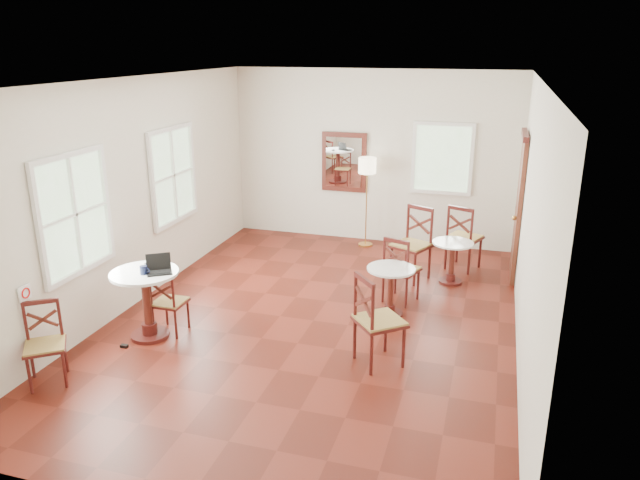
# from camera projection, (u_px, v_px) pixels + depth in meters

# --- Properties ---
(ground) EXTENTS (7.00, 7.00, 0.00)m
(ground) POSITION_uv_depth(u_px,v_px,m) (313.00, 321.00, 7.72)
(ground) COLOR #59190F
(ground) RESTS_ON ground
(room_shell) EXTENTS (5.02, 7.02, 3.01)m
(room_shell) POSITION_uv_depth(u_px,v_px,m) (315.00, 172.00, 7.40)
(room_shell) COLOR silver
(room_shell) RESTS_ON ground
(cafe_table_near) EXTENTS (0.80, 0.80, 0.85)m
(cafe_table_near) POSITION_uv_depth(u_px,v_px,m) (146.00, 297.00, 7.14)
(cafe_table_near) COLOR #491612
(cafe_table_near) RESTS_ON ground
(cafe_table_mid) EXTENTS (0.62, 0.62, 0.66)m
(cafe_table_mid) POSITION_uv_depth(u_px,v_px,m) (390.00, 286.00, 7.76)
(cafe_table_mid) COLOR #491612
(cafe_table_mid) RESTS_ON ground
(cafe_table_back) EXTENTS (0.60, 0.60, 0.63)m
(cafe_table_back) POSITION_uv_depth(u_px,v_px,m) (452.00, 258.00, 8.83)
(cafe_table_back) COLOR #491612
(cafe_table_back) RESTS_ON ground
(chair_near_a) EXTENTS (0.38, 0.38, 0.81)m
(chair_near_a) POSITION_uv_depth(u_px,v_px,m) (169.00, 302.00, 7.29)
(chair_near_a) COLOR #491612
(chair_near_a) RESTS_ON ground
(chair_near_b) EXTENTS (0.57, 0.57, 0.88)m
(chair_near_b) POSITION_uv_depth(u_px,v_px,m) (45.00, 344.00, 6.21)
(chair_near_b) COLOR #491612
(chair_near_b) RESTS_ON ground
(chair_mid_a) EXTENTS (0.55, 0.55, 0.94)m
(chair_mid_a) POSITION_uv_depth(u_px,v_px,m) (400.00, 269.00, 8.16)
(chair_mid_a) COLOR #491612
(chair_mid_a) RESTS_ON ground
(chair_mid_b) EXTENTS (0.68, 0.68, 1.05)m
(chair_mid_b) POSITION_uv_depth(u_px,v_px,m) (377.00, 320.00, 6.54)
(chair_mid_b) COLOR #491612
(chair_mid_b) RESTS_ON ground
(chair_back_a) EXTENTS (0.63, 0.63, 1.04)m
(chair_back_a) POSITION_uv_depth(u_px,v_px,m) (463.00, 237.00, 9.34)
(chair_back_a) COLOR #491612
(chair_back_a) RESTS_ON ground
(chair_back_b) EXTENTS (0.67, 0.67, 1.10)m
(chair_back_b) POSITION_uv_depth(u_px,v_px,m) (412.00, 244.00, 8.95)
(chair_back_b) COLOR #491612
(chair_back_b) RESTS_ON ground
(floor_lamp) EXTENTS (0.30, 0.30, 1.56)m
(floor_lamp) POSITION_uv_depth(u_px,v_px,m) (367.00, 172.00, 10.18)
(floor_lamp) COLOR #BF8C3F
(floor_lamp) RESTS_ON ground
(laptop) EXTENTS (0.37, 0.35, 0.20)m
(laptop) POSITION_uv_depth(u_px,v_px,m) (159.00, 268.00, 7.03)
(laptop) COLOR black
(laptop) RESTS_ON cafe_table_near
(mouse) EXTENTS (0.11, 0.09, 0.04)m
(mouse) POSITION_uv_depth(u_px,v_px,m) (148.00, 264.00, 7.24)
(mouse) COLOR black
(mouse) RESTS_ON cafe_table_near
(navy_mug) EXTENTS (0.13, 0.08, 0.10)m
(navy_mug) POSITION_uv_depth(u_px,v_px,m) (144.00, 270.00, 6.95)
(navy_mug) COLOR black
(navy_mug) RESTS_ON cafe_table_near
(water_glass) EXTENTS (0.07, 0.07, 0.11)m
(water_glass) POSITION_uv_depth(u_px,v_px,m) (144.00, 269.00, 6.97)
(water_glass) COLOR white
(water_glass) RESTS_ON cafe_table_near
(power_adapter) EXTENTS (0.09, 0.05, 0.03)m
(power_adapter) POSITION_uv_depth(u_px,v_px,m) (124.00, 346.00, 7.04)
(power_adapter) COLOR black
(power_adapter) RESTS_ON ground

